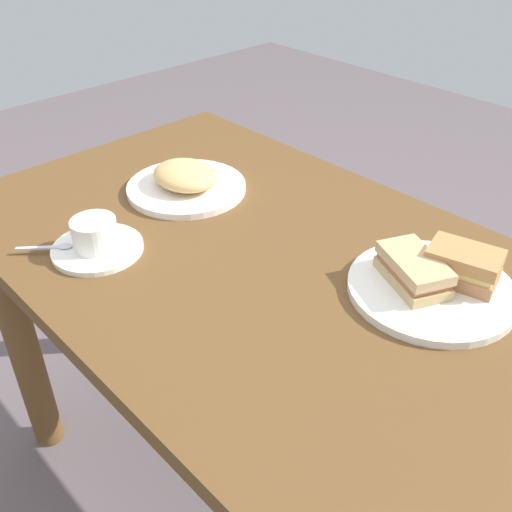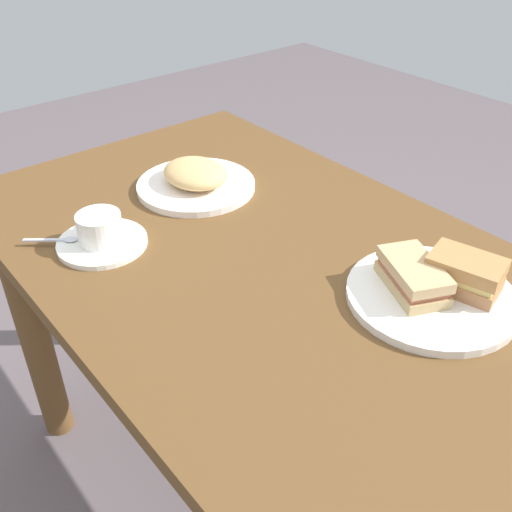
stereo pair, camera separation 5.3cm
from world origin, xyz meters
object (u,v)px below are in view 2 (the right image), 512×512
at_px(side_plate, 196,186).
at_px(sandwich_back, 465,273).
at_px(sandwich_plate, 431,296).
at_px(coffee_saucer, 102,243).
at_px(coffee_cup, 100,227).
at_px(dining_table, 255,309).
at_px(sandwich_front, 413,276).
at_px(spoon, 60,240).

bearing_deg(side_plate, sandwich_back, -168.12).
height_order(sandwich_plate, coffee_saucer, sandwich_plate).
bearing_deg(coffee_cup, dining_table, -131.31).
bearing_deg(side_plate, sandwich_plate, -172.34).
relative_size(coffee_cup, side_plate, 0.38).
relative_size(sandwich_front, sandwich_back, 1.15).
relative_size(dining_table, sandwich_back, 9.19).
relative_size(dining_table, side_plate, 4.68).
bearing_deg(dining_table, coffee_saucer, 49.03).
height_order(coffee_saucer, coffee_cup, coffee_cup).
height_order(coffee_saucer, side_plate, side_plate).
bearing_deg(coffee_cup, side_plate, -74.46).
distance_m(coffee_saucer, spoon, 0.08).
bearing_deg(spoon, dining_table, -130.50).
xyz_separation_m(sandwich_front, coffee_cup, (0.45, 0.31, 0.00)).
bearing_deg(spoon, coffee_saucer, -128.76).
relative_size(coffee_saucer, side_plate, 0.65).
relative_size(sandwich_front, side_plate, 0.58).
distance_m(dining_table, side_plate, 0.30).
xyz_separation_m(dining_table, spoon, (0.23, 0.27, 0.16)).
relative_size(coffee_saucer, spoon, 1.91).
distance_m(sandwich_plate, sandwich_front, 0.05).
relative_size(sandwich_back, coffee_cup, 1.34).
height_order(dining_table, sandwich_plate, sandwich_plate).
xyz_separation_m(sandwich_plate, sandwich_back, (-0.02, -0.05, 0.04)).
distance_m(coffee_saucer, side_plate, 0.26).
xyz_separation_m(sandwich_front, spoon, (0.49, 0.37, -0.03)).
bearing_deg(sandwich_plate, coffee_saucer, 34.74).
height_order(sandwich_plate, spoon, spoon).
bearing_deg(dining_table, side_plate, -10.47).
height_order(sandwich_plate, sandwich_front, sandwich_front).
bearing_deg(sandwich_plate, sandwich_back, -115.51).
bearing_deg(side_plate, spoon, 94.58).
bearing_deg(coffee_cup, coffee_saucer, 144.16).
bearing_deg(sandwich_plate, spoon, 36.62).
xyz_separation_m(coffee_saucer, coffee_cup, (0.00, -0.00, 0.03)).
xyz_separation_m(dining_table, coffee_cup, (0.18, 0.21, 0.18)).
bearing_deg(sandwich_front, dining_table, 21.29).
relative_size(dining_table, spoon, 13.77).
height_order(sandwich_front, sandwich_back, sandwich_back).
relative_size(dining_table, coffee_saucer, 7.19).
bearing_deg(spoon, sandwich_front, -143.09).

